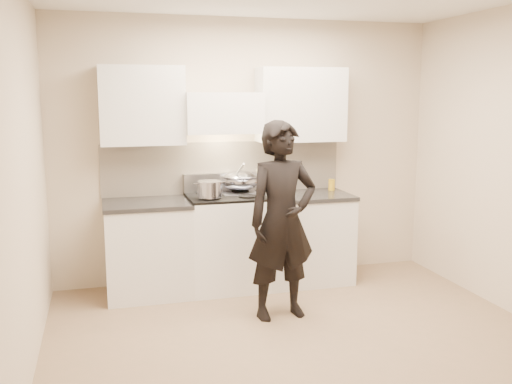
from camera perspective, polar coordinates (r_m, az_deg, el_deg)
ground_plane at (r=4.69m, az=4.70°, el=-14.60°), size 4.00×4.00×0.00m
room_shell at (r=4.62m, az=2.72°, el=5.60°), size 4.04×3.54×2.70m
stove at (r=5.75m, az=-2.96°, el=-4.95°), size 0.76×0.65×0.96m
counter_right at (r=5.98m, az=4.86°, el=-4.53°), size 0.92×0.67×0.92m
counter_left at (r=5.64m, az=-10.76°, el=-5.54°), size 0.82×0.67×0.92m
wok at (r=5.80m, az=-1.60°, el=1.17°), size 0.40×0.49×0.32m
stock_pot at (r=5.46m, az=-4.68°, el=0.29°), size 0.33×0.27×0.16m
utensil_crock at (r=5.98m, az=2.00°, el=1.00°), size 0.12×0.12×0.33m
spice_jar at (r=5.97m, az=3.14°, el=0.39°), size 0.04×0.04×0.08m
oil_glass at (r=6.13m, az=7.57°, el=0.73°), size 0.07×0.07×0.12m
person at (r=4.91m, az=2.63°, el=-2.88°), size 0.67×0.49×1.72m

